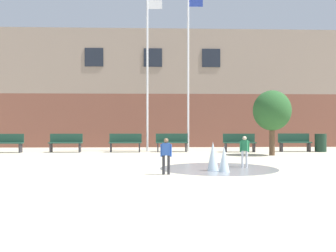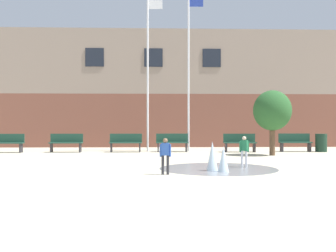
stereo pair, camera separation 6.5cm
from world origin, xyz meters
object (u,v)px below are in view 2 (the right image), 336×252
(park_bench_far_right, at_px, (295,142))
(child_with_pink_shirt, at_px, (244,149))
(child_in_fountain, at_px, (165,153))
(flagpole_left, at_px, (148,67))
(park_bench_left_of_flagpoles, at_px, (66,142))
(park_bench_far_left, at_px, (7,143))
(park_bench_center, at_px, (172,142))
(trash_can, at_px, (321,143))
(park_bench_under_right_flagpole, at_px, (240,142))
(street_tree_near_building, at_px, (272,111))
(flagpole_right, at_px, (189,66))
(park_bench_under_left_flagpole, at_px, (126,142))

(park_bench_far_right, xyz_separation_m, child_with_pink_shirt, (-4.22, -7.15, 0.10))
(child_in_fountain, height_order, flagpole_left, flagpole_left)
(park_bench_left_of_flagpoles, relative_size, child_in_fountain, 1.62)
(park_bench_left_of_flagpoles, distance_m, child_in_fountain, 10.00)
(park_bench_far_left, relative_size, park_bench_center, 1.00)
(park_bench_left_of_flagpoles, bearing_deg, trash_can, -0.71)
(park_bench_under_right_flagpole, xyz_separation_m, park_bench_far_right, (2.84, 0.20, 0.00))
(park_bench_far_left, xyz_separation_m, street_tree_near_building, (12.35, -2.19, 1.48))
(park_bench_center, bearing_deg, park_bench_far_right, -0.72)
(park_bench_left_of_flagpoles, xyz_separation_m, park_bench_center, (5.23, 0.11, 0.00))
(park_bench_far_left, height_order, flagpole_left, flagpole_left)
(park_bench_far_left, relative_size, flagpole_right, 0.19)
(park_bench_center, xyz_separation_m, flagpole_right, (0.88, 0.40, 3.88))
(park_bench_under_right_flagpole, distance_m, street_tree_near_building, 2.81)
(park_bench_far_left, height_order, child_with_pink_shirt, child_with_pink_shirt)
(park_bench_far_left, relative_size, flagpole_left, 0.20)
(trash_can, bearing_deg, child_in_fountain, -132.69)
(park_bench_under_left_flagpole, height_order, park_bench_far_right, same)
(park_bench_far_left, xyz_separation_m, park_bench_center, (8.05, 0.27, 0.00))
(park_bench_under_left_flagpole, bearing_deg, child_in_fountain, -79.02)
(park_bench_under_left_flagpole, distance_m, trash_can, 9.75)
(park_bench_under_left_flagpole, distance_m, street_tree_near_building, 7.19)
(park_bench_under_right_flagpole, relative_size, child_with_pink_shirt, 1.62)
(park_bench_far_left, height_order, child_in_fountain, child_in_fountain)
(park_bench_far_right, distance_m, trash_can, 1.27)
(park_bench_far_right, bearing_deg, child_in_fountain, -127.30)
(street_tree_near_building, bearing_deg, flagpole_right, 140.10)
(child_with_pink_shirt, height_order, street_tree_near_building, street_tree_near_building)
(flagpole_right, bearing_deg, park_bench_under_right_flagpole, -15.44)
(street_tree_near_building, bearing_deg, park_bench_far_left, 169.94)
(flagpole_right, distance_m, street_tree_near_building, 5.07)
(park_bench_under_right_flagpole, relative_size, flagpole_right, 0.19)
(park_bench_under_left_flagpole, height_order, child_in_fountain, child_in_fountain)
(park_bench_left_of_flagpoles, distance_m, park_bench_under_left_flagpole, 2.92)
(park_bench_left_of_flagpoles, bearing_deg, flagpole_right, 4.74)
(flagpole_right, bearing_deg, child_with_pink_shirt, -81.91)
(park_bench_left_of_flagpoles, xyz_separation_m, child_in_fountain, (4.64, -8.85, 0.10))
(child_with_pink_shirt, height_order, flagpole_left, flagpole_left)
(park_bench_under_left_flagpole, relative_size, flagpole_left, 0.20)
(park_bench_far_right, bearing_deg, flagpole_right, 174.89)
(flagpole_left, bearing_deg, park_bench_center, -18.37)
(flagpole_left, xyz_separation_m, flagpole_right, (2.08, 0.00, 0.07))
(flagpole_left, distance_m, trash_can, 9.47)
(park_bench_under_right_flagpole, distance_m, park_bench_far_right, 2.85)
(park_bench_far_left, distance_m, flagpole_left, 7.87)
(child_with_pink_shirt, relative_size, street_tree_near_building, 0.34)
(child_with_pink_shirt, bearing_deg, flagpole_right, -49.24)
(child_with_pink_shirt, distance_m, trash_can, 8.85)
(child_with_pink_shirt, bearing_deg, flagpole_left, -34.79)
(child_with_pink_shirt, xyz_separation_m, flagpole_right, (-1.08, 7.62, 3.78))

